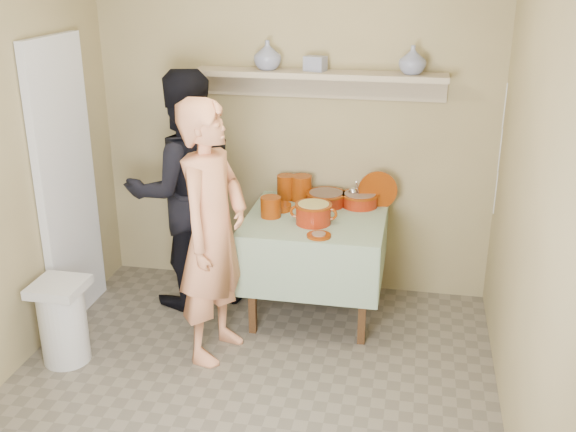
% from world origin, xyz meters
% --- Properties ---
extents(ground, '(3.50, 3.50, 0.00)m').
position_xyz_m(ground, '(0.00, 0.00, 0.00)').
color(ground, '#6B6254').
rests_on(ground, ground).
extents(tile_panel, '(0.06, 0.70, 2.00)m').
position_xyz_m(tile_panel, '(-1.46, 0.95, 1.00)').
color(tile_panel, silver).
rests_on(tile_panel, ground).
extents(plate_stack_a, '(0.14, 0.14, 0.19)m').
position_xyz_m(plate_stack_a, '(-0.03, 1.60, 0.85)').
color(plate_stack_a, '#6E2707').
rests_on(plate_stack_a, serving_table).
extents(plate_stack_b, '(0.16, 0.16, 0.19)m').
position_xyz_m(plate_stack_b, '(0.09, 1.59, 0.86)').
color(plate_stack_b, '#6E2707').
rests_on(plate_stack_b, serving_table).
extents(bowl_stack, '(0.14, 0.14, 0.14)m').
position_xyz_m(bowl_stack, '(-0.06, 1.20, 0.83)').
color(bowl_stack, '#6E2707').
rests_on(bowl_stack, serving_table).
extents(empty_bowl, '(0.15, 0.15, 0.04)m').
position_xyz_m(empty_bowl, '(-0.02, 1.35, 0.78)').
color(empty_bowl, '#6E2707').
rests_on(empty_bowl, serving_table).
extents(propped_lid, '(0.29, 0.08, 0.29)m').
position_xyz_m(propped_lid, '(0.66, 1.57, 0.88)').
color(propped_lid, '#6E2707').
rests_on(propped_lid, serving_table).
extents(vase_right, '(0.22, 0.22, 0.19)m').
position_xyz_m(vase_right, '(0.85, 1.62, 1.82)').
color(vase_right, navy).
rests_on(vase_right, wall_shelf).
extents(vase_left, '(0.28, 0.28, 0.20)m').
position_xyz_m(vase_left, '(-0.17, 1.62, 1.82)').
color(vase_left, navy).
rests_on(vase_left, wall_shelf).
extents(ceramic_box, '(0.17, 0.14, 0.10)m').
position_xyz_m(ceramic_box, '(0.17, 1.63, 1.77)').
color(ceramic_box, navy).
rests_on(ceramic_box, wall_shelf).
extents(person_cook, '(0.53, 0.69, 1.71)m').
position_xyz_m(person_cook, '(-0.31, 0.62, 0.85)').
color(person_cook, '#E48F62').
rests_on(person_cook, ground).
extents(person_helper, '(1.08, 1.02, 1.76)m').
position_xyz_m(person_helper, '(-0.72, 1.28, 0.88)').
color(person_helper, black).
rests_on(person_helper, ground).
extents(room_shell, '(3.04, 3.54, 2.62)m').
position_xyz_m(room_shell, '(0.00, 0.00, 1.61)').
color(room_shell, tan).
rests_on(room_shell, ground).
extents(serving_table, '(0.97, 0.97, 0.76)m').
position_xyz_m(serving_table, '(0.25, 1.28, 0.64)').
color(serving_table, '#4C2D16').
rests_on(serving_table, ground).
extents(cazuela_meat_a, '(0.30, 0.30, 0.10)m').
position_xyz_m(cazuela_meat_a, '(0.28, 1.52, 0.82)').
color(cazuela_meat_a, maroon).
rests_on(cazuela_meat_a, serving_table).
extents(cazuela_meat_b, '(0.28, 0.28, 0.10)m').
position_xyz_m(cazuela_meat_b, '(0.53, 1.54, 0.82)').
color(cazuela_meat_b, maroon).
rests_on(cazuela_meat_b, serving_table).
extents(ladle, '(0.08, 0.26, 0.19)m').
position_xyz_m(ladle, '(0.48, 1.54, 0.87)').
color(ladle, silver).
rests_on(ladle, cazuela_meat_b).
extents(cazuela_rice, '(0.33, 0.25, 0.14)m').
position_xyz_m(cazuela_rice, '(0.25, 1.13, 0.85)').
color(cazuela_rice, maroon).
rests_on(cazuela_rice, serving_table).
extents(front_plate, '(0.16, 0.16, 0.03)m').
position_xyz_m(front_plate, '(0.33, 0.90, 0.77)').
color(front_plate, '#6E2707').
rests_on(front_plate, serving_table).
extents(wall_shelf, '(1.80, 0.25, 0.21)m').
position_xyz_m(wall_shelf, '(0.20, 1.65, 1.67)').
color(wall_shelf, tan).
rests_on(wall_shelf, room_shell).
extents(trash_bin, '(0.32, 0.32, 0.56)m').
position_xyz_m(trash_bin, '(-1.24, 0.32, 0.28)').
color(trash_bin, silver).
rests_on(trash_bin, ground).
extents(electrical_cord, '(0.01, 0.05, 0.90)m').
position_xyz_m(electrical_cord, '(1.47, 1.48, 1.25)').
color(electrical_cord, silver).
rests_on(electrical_cord, wall_shelf).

